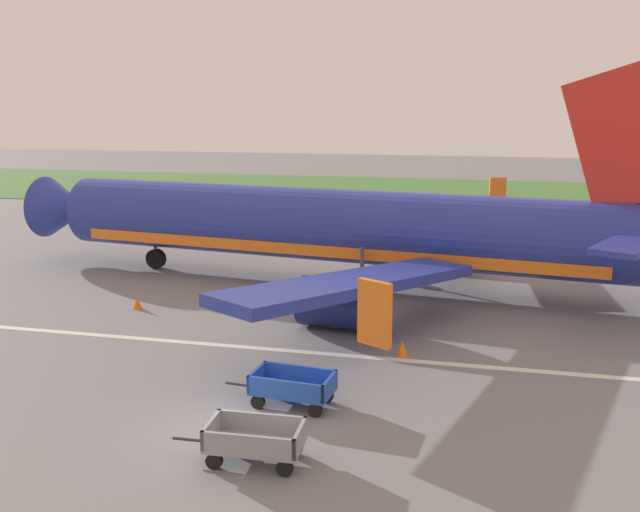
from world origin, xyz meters
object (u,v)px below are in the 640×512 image
(baggage_cart_nearest, at_px, (255,440))
(traffic_cone_near_plane, at_px, (137,303))
(airplane, at_px, (348,228))
(baggage_cart_second_in_row, at_px, (292,387))
(traffic_cone_mid_apron, at_px, (402,348))

(baggage_cart_nearest, bearing_deg, traffic_cone_near_plane, 128.78)
(airplane, bearing_deg, baggage_cart_nearest, -86.68)
(baggage_cart_nearest, distance_m, baggage_cart_second_in_row, 3.61)
(baggage_cart_nearest, height_order, traffic_cone_near_plane, baggage_cart_nearest)
(baggage_cart_nearest, xyz_separation_m, traffic_cone_mid_apron, (2.88, 8.75, -0.32))
(traffic_cone_near_plane, height_order, traffic_cone_mid_apron, traffic_cone_mid_apron)
(traffic_cone_near_plane, bearing_deg, airplane, 35.62)
(baggage_cart_nearest, height_order, baggage_cart_second_in_row, same)
(baggage_cart_nearest, bearing_deg, baggage_cart_second_in_row, 89.51)
(baggage_cart_nearest, xyz_separation_m, baggage_cart_second_in_row, (0.03, 3.61, 0.00))
(airplane, distance_m, traffic_cone_near_plane, 10.97)
(traffic_cone_near_plane, bearing_deg, baggage_cart_second_in_row, -41.01)
(baggage_cart_second_in_row, bearing_deg, baggage_cart_nearest, -90.49)
(baggage_cart_nearest, relative_size, traffic_cone_near_plane, 6.29)
(airplane, xyz_separation_m, baggage_cart_nearest, (1.06, -18.24, -2.45))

